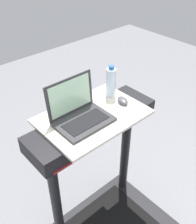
{
  "coord_description": "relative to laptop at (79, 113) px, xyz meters",
  "views": [
    {
      "loc": [
        -0.87,
        -0.32,
        2.11
      ],
      "look_at": [
        0.0,
        0.65,
        1.15
      ],
      "focal_mm": 42.97,
      "sensor_mm": 36.0,
      "label": 1
    }
  ],
  "objects": [
    {
      "name": "computer_mouse",
      "position": [
        0.33,
        -0.04,
        -0.03
      ],
      "size": [
        0.09,
        0.11,
        0.03
      ],
      "primitive_type": "ellipsoid",
      "rotation": [
        0.0,
        0.0,
        -0.34
      ],
      "color": "#4C4C51",
      "rests_on": "desk_board"
    },
    {
      "name": "desk_board",
      "position": [
        0.09,
        -0.02,
        -0.06
      ],
      "size": [
        0.66,
        0.46,
        0.02
      ],
      "primitive_type": "cube",
      "color": "beige",
      "rests_on": "treadmill_base"
    },
    {
      "name": "laptop",
      "position": [
        0.0,
        0.0,
        0.0
      ],
      "size": [
        0.33,
        0.26,
        0.25
      ],
      "rotation": [
        0.0,
        0.0,
        0.06
      ],
      "color": "#2D2D30",
      "rests_on": "desk_board"
    },
    {
      "name": "water_bottle",
      "position": [
        0.33,
        0.08,
        0.05
      ],
      "size": [
        0.07,
        0.07,
        0.22
      ],
      "color": "silver",
      "rests_on": "desk_board"
    }
  ]
}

